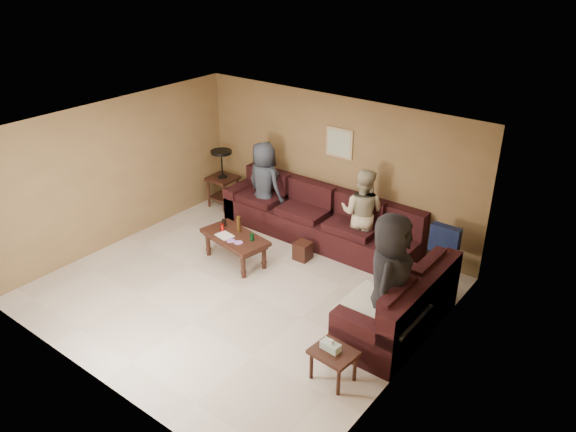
% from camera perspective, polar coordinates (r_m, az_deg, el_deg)
% --- Properties ---
extents(room, '(5.60, 5.50, 2.50)m').
position_cam_1_polar(room, '(7.85, -5.24, 2.65)').
color(room, beige).
rests_on(room, ground).
extents(sectional_sofa, '(4.65, 2.90, 0.97)m').
position_cam_1_polar(sectional_sofa, '(9.09, 5.40, -3.30)').
color(sectional_sofa, black).
rests_on(sectional_sofa, ground).
extents(coffee_table, '(1.25, 0.78, 0.77)m').
position_cam_1_polar(coffee_table, '(9.17, -5.41, -2.38)').
color(coffee_table, '#331811').
rests_on(coffee_table, ground).
extents(end_table_left, '(0.52, 0.52, 1.16)m').
position_cam_1_polar(end_table_left, '(11.07, -6.66, 3.90)').
color(end_table_left, '#331811').
rests_on(end_table_left, ground).
extents(side_table_right, '(0.55, 0.46, 0.57)m').
position_cam_1_polar(side_table_right, '(6.87, 4.59, -13.83)').
color(side_table_right, '#331811').
rests_on(side_table_right, ground).
extents(waste_bin, '(0.26, 0.26, 0.31)m').
position_cam_1_polar(waste_bin, '(9.33, 1.51, -3.54)').
color(waste_bin, '#331811').
rests_on(waste_bin, ground).
extents(wall_art, '(0.52, 0.04, 0.52)m').
position_cam_1_polar(wall_art, '(9.62, 5.24, 7.41)').
color(wall_art, tan).
rests_on(wall_art, ground).
extents(person_left, '(0.84, 0.60, 1.59)m').
position_cam_1_polar(person_left, '(10.24, -2.44, 3.27)').
color(person_left, '#2F3441').
rests_on(person_left, ground).
extents(person_middle, '(0.86, 0.73, 1.54)m').
position_cam_1_polar(person_middle, '(9.26, 7.54, 0.28)').
color(person_middle, tan).
rests_on(person_middle, ground).
extents(person_right, '(0.82, 1.03, 1.84)m').
position_cam_1_polar(person_right, '(7.26, 10.23, -6.45)').
color(person_right, black).
rests_on(person_right, ground).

